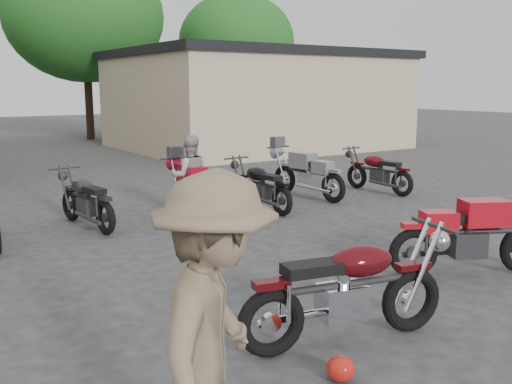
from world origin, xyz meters
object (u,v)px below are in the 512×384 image
row_bike_5 (260,183)px  row_bike_6 (307,171)px  sportbike (474,230)px  row_bike_7 (378,169)px  row_bike_4 (196,187)px  person_light (190,176)px  row_bike_3 (86,197)px  person_tan (215,338)px  vintage_motorcycle (349,282)px  helmet (341,369)px

row_bike_5 → row_bike_6: size_ratio=0.91×
sportbike → row_bike_7: sportbike is taller
row_bike_4 → person_light: bearing=6.4°
row_bike_3 → row_bike_4: (1.93, -0.44, 0.04)m
row_bike_7 → row_bike_6: bearing=73.7°
person_light → person_tan: (-3.32, -6.76, 0.22)m
person_light → row_bike_7: bearing=-162.2°
vintage_motorcycle → row_bike_5: (2.67, 5.43, -0.07)m
person_light → row_bike_5: (1.41, -0.27, -0.23)m
row_bike_3 → row_bike_4: size_ratio=0.93×
person_light → row_bike_6: (2.96, 0.19, -0.17)m
row_bike_6 → row_bike_5: bearing=99.6°
helmet → row_bike_7: row_bike_7 is taller
row_bike_4 → helmet: bearing=165.6°
row_bike_3 → row_bike_7: 6.68m
vintage_motorcycle → person_light: size_ratio=1.37×
person_tan → row_bike_5: bearing=6.0°
helmet → row_bike_5: 6.77m
person_light → row_bike_5: bearing=-170.6°
helmet → row_bike_3: row_bike_3 is taller
vintage_motorcycle → row_bike_7: vintage_motorcycle is taller
person_tan → row_bike_7: 10.41m
row_bike_3 → row_bike_7: bearing=-101.4°
sportbike → row_bike_4: sportbike is taller
person_tan → row_bike_4: (3.33, 6.55, -0.41)m
row_bike_7 → person_light: bearing=83.6°
person_tan → row_bike_7: person_tan is taller
person_light → person_tan: person_tan is taller
helmet → row_bike_5: (3.22, 5.94, 0.43)m
row_bike_4 → row_bike_6: bearing=-79.7°
person_tan → row_bike_5: (4.72, 6.49, -0.45)m
helmet → row_bike_5: row_bike_5 is taller
helmet → person_light: person_light is taller
row_bike_3 → vintage_motorcycle: bearing=178.5°
vintage_motorcycle → helmet: (-0.55, -0.51, -0.50)m
vintage_motorcycle → person_tan: bearing=-140.6°
sportbike → person_light: bearing=133.0°
helmet → row_bike_7: size_ratio=0.13×
helmet → row_bike_5: bearing=61.5°
row_bike_6 → person_tan: bearing=131.0°
vintage_motorcycle → row_bike_3: vintage_motorcycle is taller
sportbike → row_bike_3: (-3.36, 5.34, -0.06)m
helmet → row_bike_6: 8.00m
vintage_motorcycle → person_tan: person_tan is taller
row_bike_3 → row_bike_6: bearing=-98.2°
helmet → person_light: bearing=73.7°
person_tan → row_bike_7: bearing=-8.8°
sportbike → row_bike_5: sportbike is taller
vintage_motorcycle → row_bike_7: 8.15m
person_tan → row_bike_7: (8.06, 6.56, -0.45)m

